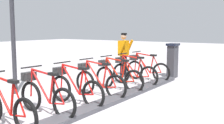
# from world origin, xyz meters

# --- Properties ---
(ground_plane) EXTENTS (60.00, 60.00, 0.00)m
(ground_plane) POSITION_xyz_m (0.00, 0.00, 0.00)
(ground_plane) COLOR #BAB4B7
(dock_rail_base) EXTENTS (0.44, 9.25, 0.10)m
(dock_rail_base) POSITION_xyz_m (0.00, 0.00, 0.05)
(dock_rail_base) COLOR #47474C
(dock_rail_base) RESTS_ON ground
(payment_kiosk) EXTENTS (0.36, 0.52, 1.28)m
(payment_kiosk) POSITION_xyz_m (0.05, -5.07, 0.67)
(payment_kiosk) COLOR #38383D
(payment_kiosk) RESTS_ON ground
(bike_docked_0) EXTENTS (1.72, 0.54, 1.02)m
(bike_docked_0) POSITION_xyz_m (0.62, -4.03, 0.43)
(bike_docked_0) COLOR black
(bike_docked_0) RESTS_ON ground
(bike_docked_1) EXTENTS (1.72, 0.54, 1.02)m
(bike_docked_1) POSITION_xyz_m (0.62, -3.09, 0.43)
(bike_docked_1) COLOR black
(bike_docked_1) RESTS_ON ground
(bike_docked_2) EXTENTS (1.72, 0.54, 1.02)m
(bike_docked_2) POSITION_xyz_m (0.62, -2.15, 0.43)
(bike_docked_2) COLOR black
(bike_docked_2) RESTS_ON ground
(bike_docked_3) EXTENTS (1.72, 0.54, 1.02)m
(bike_docked_3) POSITION_xyz_m (0.62, -1.21, 0.43)
(bike_docked_3) COLOR black
(bike_docked_3) RESTS_ON ground
(bike_docked_4) EXTENTS (1.72, 0.54, 1.02)m
(bike_docked_4) POSITION_xyz_m (0.62, -0.27, 0.43)
(bike_docked_4) COLOR black
(bike_docked_4) RESTS_ON ground
(bike_docked_5) EXTENTS (1.72, 0.54, 1.02)m
(bike_docked_5) POSITION_xyz_m (0.62, 0.67, 0.43)
(bike_docked_5) COLOR black
(bike_docked_5) RESTS_ON ground
(bike_docked_6) EXTENTS (1.72, 0.54, 1.02)m
(bike_docked_6) POSITION_xyz_m (0.62, 1.61, 0.43)
(bike_docked_6) COLOR black
(bike_docked_6) RESTS_ON ground
(worker_near_rack) EXTENTS (0.46, 0.62, 1.66)m
(worker_near_rack) POSITION_xyz_m (1.63, -4.17, 0.91)
(worker_near_rack) COLOR white
(worker_near_rack) RESTS_ON ground
(lamp_post) EXTENTS (0.32, 0.32, 3.73)m
(lamp_post) POSITION_xyz_m (2.77, -0.19, 2.46)
(lamp_post) COLOR #2D2D33
(lamp_post) RESTS_ON ground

